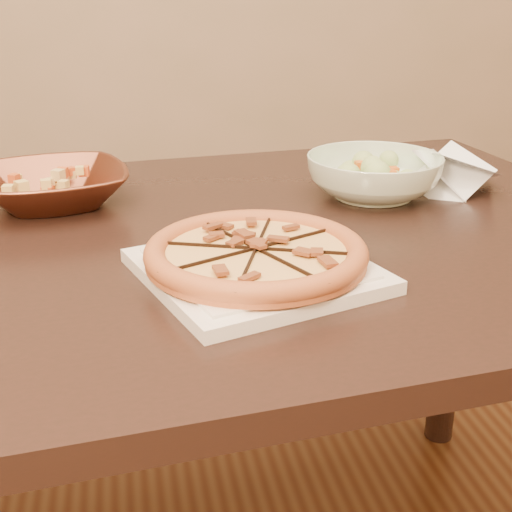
% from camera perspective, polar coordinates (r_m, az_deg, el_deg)
% --- Properties ---
extents(dining_table, '(1.60, 1.12, 0.75)m').
position_cam_1_polar(dining_table, '(1.13, -5.55, -2.69)').
color(dining_table, black).
rests_on(dining_table, floor).
extents(plate, '(0.35, 0.35, 0.02)m').
position_cam_1_polar(plate, '(0.94, 0.00, -1.10)').
color(plate, white).
rests_on(plate, dining_table).
extents(pizza, '(0.29, 0.29, 0.03)m').
position_cam_1_polar(pizza, '(0.93, -0.00, 0.23)').
color(pizza, '#C67642').
rests_on(pizza, plate).
extents(bronze_bowl, '(0.30, 0.30, 0.06)m').
position_cam_1_polar(bronze_bowl, '(1.28, -15.98, 5.31)').
color(bronze_bowl, brown).
rests_on(bronze_bowl, dining_table).
extents(mixed_dish, '(0.13, 0.12, 0.03)m').
position_cam_1_polar(mixed_dish, '(1.27, -16.19, 7.27)').
color(mixed_dish, '#D9BA71').
rests_on(mixed_dish, bronze_bowl).
extents(salad_bowl, '(0.29, 0.29, 0.08)m').
position_cam_1_polar(salad_bowl, '(1.29, 9.41, 6.30)').
color(salad_bowl, white).
rests_on(salad_bowl, dining_table).
extents(salad, '(0.09, 0.11, 0.04)m').
position_cam_1_polar(salad, '(1.28, 9.47, 8.68)').
color(salad, '#D3E987').
rests_on(salad, salad_bowl).
extents(cling_film, '(0.19, 0.17, 0.05)m').
position_cam_1_polar(cling_film, '(1.36, 15.55, 6.04)').
color(cling_film, white).
rests_on(cling_film, dining_table).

